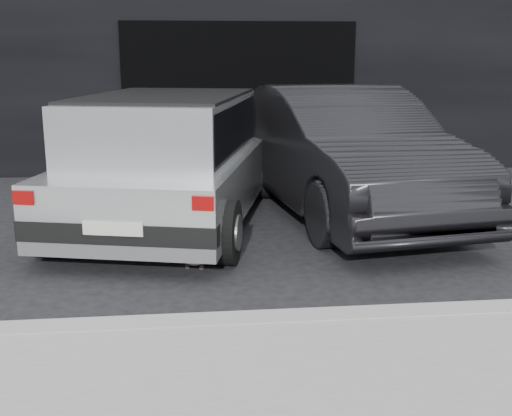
{
  "coord_description": "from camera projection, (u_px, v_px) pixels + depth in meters",
  "views": [
    {
      "loc": [
        0.07,
        -7.18,
        2.11
      ],
      "look_at": [
        0.73,
        -1.1,
        0.61
      ],
      "focal_mm": 45.0,
      "sensor_mm": 36.0,
      "label": 1
    }
  ],
  "objects": [
    {
      "name": "cat_siamese",
      "position": [
        197.0,
        252.0,
        6.47
      ],
      "size": [
        0.43,
        0.85,
        0.3
      ],
      "rotation": [
        0.0,
        0.0,
        2.88
      ],
      "color": "beige",
      "rests_on": "ground"
    },
    {
      "name": "curb",
      "position": [
        310.0,
        321.0,
        5.01
      ],
      "size": [
        18.0,
        0.25,
        0.12
      ],
      "primitive_type": "cube",
      "color": "#979791",
      "rests_on": "ground"
    },
    {
      "name": "second_car",
      "position": [
        342.0,
        151.0,
        8.45
      ],
      "size": [
        2.49,
        5.26,
        1.67
      ],
      "primitive_type": "imported",
      "rotation": [
        0.0,
        0.0,
        0.15
      ],
      "color": "black",
      "rests_on": "ground"
    },
    {
      "name": "ground",
      "position": [
        183.0,
        238.0,
        7.43
      ],
      "size": [
        80.0,
        80.0,
        0.0
      ],
      "primitive_type": "plane",
      "color": "black",
      "rests_on": "ground"
    },
    {
      "name": "silver_hatchback",
      "position": [
        170.0,
        154.0,
        7.85
      ],
      "size": [
        2.97,
        4.72,
        1.61
      ],
      "rotation": [
        0.0,
        0.0,
        -0.24
      ],
      "color": "silver",
      "rests_on": "ground"
    },
    {
      "name": "garage_opening",
      "position": [
        240.0,
        99.0,
        11.07
      ],
      "size": [
        4.0,
        0.1,
        2.6
      ],
      "primitive_type": "cube",
      "color": "black",
      "rests_on": "ground"
    },
    {
      "name": "cat_white",
      "position": [
        196.0,
        235.0,
        6.88
      ],
      "size": [
        0.86,
        0.3,
        0.4
      ],
      "rotation": [
        0.0,
        0.0,
        -1.54
      ],
      "color": "silver",
      "rests_on": "ground"
    },
    {
      "name": "building_facade",
      "position": [
        231.0,
        31.0,
        12.73
      ],
      "size": [
        34.0,
        4.0,
        5.0
      ],
      "primitive_type": "cube",
      "color": "black",
      "rests_on": "ground"
    },
    {
      "name": "sidewalk",
      "position": [
        348.0,
        403.0,
        3.85
      ],
      "size": [
        18.0,
        2.2,
        0.11
      ],
      "primitive_type": "cube",
      "color": "#979791",
      "rests_on": "ground"
    }
  ]
}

